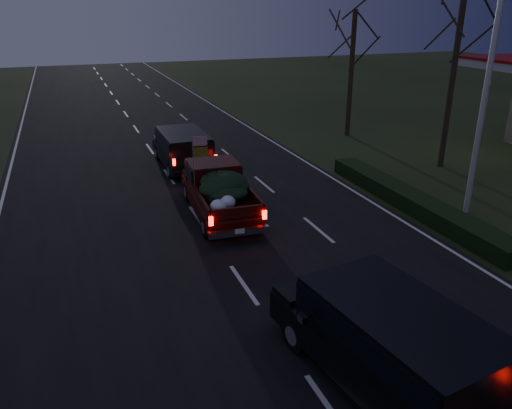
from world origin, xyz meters
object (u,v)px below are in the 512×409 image
object	(u,v)px
light_pole	(491,59)
rear_suv	(394,339)
lead_suv	(183,146)
pickup_truck	(219,189)

from	to	relation	value
light_pole	rear_suv	bearing A→B (deg)	-140.14
rear_suv	lead_suv	bearing A→B (deg)	83.92
light_pole	pickup_truck	world-z (taller)	light_pole
pickup_truck	lead_suv	world-z (taller)	pickup_truck
light_pole	rear_suv	xyz separation A→B (m)	(-8.11, -6.77, -4.32)
pickup_truck	lead_suv	distance (m)	6.02
pickup_truck	rear_suv	size ratio (longest dim) A/B	0.92
light_pole	pickup_truck	distance (m)	10.21
light_pole	pickup_truck	size ratio (longest dim) A/B	1.77
light_pole	lead_suv	world-z (taller)	light_pole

